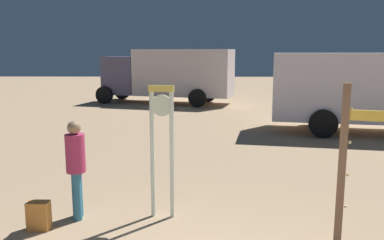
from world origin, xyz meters
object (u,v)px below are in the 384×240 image
at_px(arrow_sign, 369,144).
at_px(backpack, 39,216).
at_px(person_near_clock, 76,165).
at_px(standing_clock, 162,140).
at_px(box_truck_near, 380,88).
at_px(box_truck_far, 170,74).

bearing_deg(arrow_sign, backpack, 173.97).
relative_size(arrow_sign, backpack, 5.16).
xyz_separation_m(arrow_sign, person_near_clock, (-4.27, 0.93, -0.57)).
distance_m(standing_clock, backpack, 2.22).
bearing_deg(box_truck_near, standing_clock, -133.30).
bearing_deg(box_truck_near, backpack, -138.34).
distance_m(person_near_clock, box_truck_near, 10.67).
height_order(box_truck_near, box_truck_far, box_truck_far).
xyz_separation_m(standing_clock, box_truck_far, (-0.94, 14.75, 0.27)).
distance_m(standing_clock, box_truck_far, 14.78).
bearing_deg(box_truck_near, person_near_clock, -138.39).
height_order(person_near_clock, box_truck_near, box_truck_near).
distance_m(box_truck_near, box_truck_far, 10.81).
relative_size(standing_clock, box_truck_far, 0.30).
bearing_deg(backpack, box_truck_near, 41.66).
bearing_deg(box_truck_far, box_truck_near, -45.93).
distance_m(arrow_sign, box_truck_far, 16.23).
bearing_deg(box_truck_far, backpack, -93.45).
xyz_separation_m(backpack, box_truck_near, (8.44, 7.51, 1.29)).
relative_size(standing_clock, backpack, 4.90).
bearing_deg(backpack, person_near_clock, 42.52).
distance_m(standing_clock, arrow_sign, 3.06).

